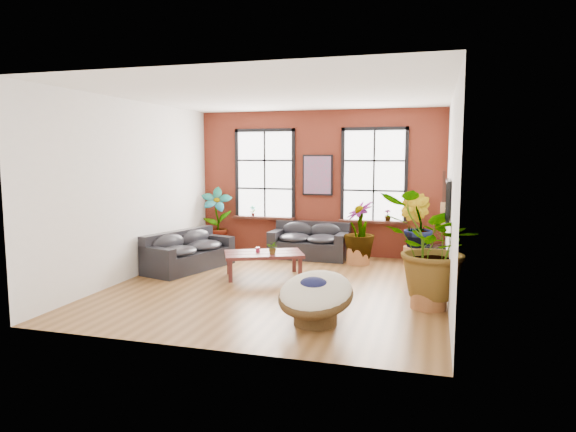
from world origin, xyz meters
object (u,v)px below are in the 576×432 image
sofa_left (188,252)px  coffee_table (264,255)px  sofa_back (310,242)px  papasan_chair (315,296)px

sofa_left → coffee_table: size_ratio=1.25×
sofa_left → sofa_back: bearing=-33.0°
coffee_table → papasan_chair: papasan_chair is taller
sofa_left → papasan_chair: bearing=-112.6°
sofa_back → sofa_left: 2.94m
sofa_left → papasan_chair: 4.43m
sofa_back → coffee_table: (-0.43, -2.15, 0.06)m
sofa_back → coffee_table: 2.19m
sofa_left → papasan_chair: size_ratio=1.72×
sofa_back → sofa_left: sofa_back is taller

